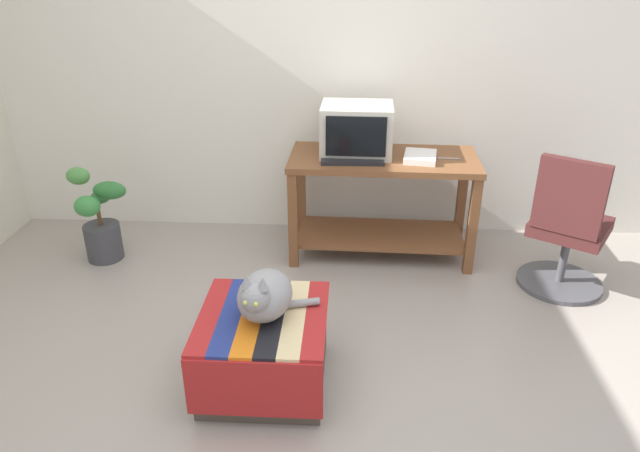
% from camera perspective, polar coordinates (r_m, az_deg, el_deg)
% --- Properties ---
extents(ground_plane, '(14.00, 14.00, 0.00)m').
position_cam_1_polar(ground_plane, '(2.82, -1.20, -17.84)').
color(ground_plane, '#9E9389').
extents(back_wall, '(8.00, 0.10, 2.60)m').
position_cam_1_polar(back_wall, '(4.14, 0.81, 16.79)').
color(back_wall, silver).
rests_on(back_wall, ground_plane).
extents(desk, '(1.25, 0.60, 0.71)m').
position_cam_1_polar(desk, '(3.93, 6.14, 3.64)').
color(desk, brown).
rests_on(desk, ground_plane).
extents(tv_monitor, '(0.47, 0.39, 0.33)m').
position_cam_1_polar(tv_monitor, '(3.85, 3.63, 9.41)').
color(tv_monitor, '#BCB7A8').
rests_on(tv_monitor, desk).
extents(keyboard, '(0.40, 0.16, 0.02)m').
position_cam_1_polar(keyboard, '(3.72, 3.22, 6.47)').
color(keyboard, black).
rests_on(keyboard, desk).
extents(book, '(0.24, 0.28, 0.04)m').
position_cam_1_polar(book, '(3.81, 9.84, 6.74)').
color(book, white).
rests_on(book, desk).
extents(ottoman_with_blanket, '(0.60, 0.65, 0.39)m').
position_cam_1_polar(ottoman_with_blanket, '(2.87, -5.52, -11.95)').
color(ottoman_with_blanket, '#4C4238').
rests_on(ottoman_with_blanket, ground_plane).
extents(cat, '(0.40, 0.38, 0.28)m').
position_cam_1_polar(cat, '(2.68, -5.53, -6.84)').
color(cat, gray).
rests_on(cat, ottoman_with_blanket).
extents(potted_plant, '(0.41, 0.39, 0.65)m').
position_cam_1_polar(potted_plant, '(4.16, -20.86, 0.25)').
color(potted_plant, '#3D3D42').
rests_on(potted_plant, ground_plane).
extents(office_chair, '(0.58, 0.58, 0.89)m').
position_cam_1_polar(office_chair, '(3.80, 23.16, -0.69)').
color(office_chair, '#4C4C51').
rests_on(office_chair, ground_plane).
extents(pen, '(0.14, 0.02, 0.01)m').
position_cam_1_polar(pen, '(3.87, 12.56, 6.52)').
color(pen, '#B7B7BC').
rests_on(pen, desk).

